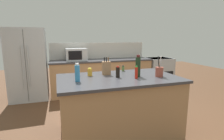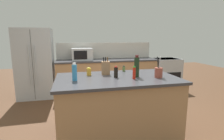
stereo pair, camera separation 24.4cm
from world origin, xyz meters
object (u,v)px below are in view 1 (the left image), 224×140
hot_sauce_bottle (136,73)px  dish_soap_bottle (77,73)px  honey_jar (90,72)px  spice_jar_oregano (123,69)px  utensil_crock (159,71)px  soy_sauce_bottle (118,72)px  knife_block (106,68)px  salt_shaker (137,69)px  microwave (76,55)px  range_oven (158,72)px  refrigerator (28,64)px  wine_bottle (138,66)px

hot_sauce_bottle → dish_soap_bottle: bearing=174.4°
honey_jar → spice_jar_oregano: (0.65, 0.20, -0.01)m
utensil_crock → honey_jar: size_ratio=2.51×
soy_sauce_bottle → spice_jar_oregano: (0.26, 0.44, -0.03)m
knife_block → salt_shaker: 0.59m
microwave → soy_sauce_bottle: size_ratio=3.11×
range_oven → spice_jar_oregano: size_ratio=8.68×
refrigerator → dish_soap_bottle: bearing=-67.9°
soy_sauce_bottle → dish_soap_bottle: bearing=-173.5°
range_oven → spice_jar_oregano: (-1.89, -1.77, 0.52)m
range_oven → spice_jar_oregano: bearing=-136.9°
hot_sauce_bottle → dish_soap_bottle: size_ratio=0.74×
range_oven → honey_jar: (-2.54, -1.97, 0.53)m
utensil_crock → hot_sauce_bottle: size_ratio=1.67×
dish_soap_bottle → hot_sauce_bottle: bearing=-5.6°
microwave → utensil_crock: (1.01, -2.36, -0.08)m
spice_jar_oregano → honey_jar: bearing=-162.7°
microwave → hot_sauce_bottle: (0.61, -2.36, -0.07)m
utensil_crock → hot_sauce_bottle: utensil_crock is taller
honey_jar → dish_soap_bottle: bearing=-126.9°
refrigerator → knife_block: bearing=-54.2°
range_oven → microwave: bearing=180.0°
salt_shaker → utensil_crock: bearing=-69.2°
knife_block → soy_sauce_bottle: size_ratio=1.65×
microwave → salt_shaker: 2.09m
range_oven → honey_jar: honey_jar is taller
salt_shaker → spice_jar_oregano: size_ratio=1.00×
range_oven → salt_shaker: size_ratio=8.69×
utensil_crock → spice_jar_oregano: size_ratio=3.02×
soy_sauce_bottle → wine_bottle: (0.32, -0.04, 0.08)m
refrigerator → microwave: refrigerator is taller
refrigerator → wine_bottle: 2.98m
honey_jar → salt_shaker: 0.86m
dish_soap_bottle → wine_bottle: wine_bottle is taller
salt_shaker → hot_sauce_bottle: 0.51m
utensil_crock → salt_shaker: bearing=110.8°
range_oven → microwave: (-2.53, 0.00, 0.63)m
microwave → wine_bottle: bearing=-72.7°
microwave → knife_block: microwave is taller
honey_jar → salt_shaker: (0.85, 0.06, -0.01)m
utensil_crock → soy_sauce_bottle: size_ratio=1.83×
range_oven → microwave: size_ratio=1.69×
salt_shaker → hot_sauce_bottle: bearing=-116.4°
knife_block → honey_jar: size_ratio=2.27×
salt_shaker → spice_jar_oregano: same height
honey_jar → hot_sauce_bottle: hot_sauce_bottle is taller
utensil_crock → soy_sauce_bottle: bearing=166.7°
dish_soap_bottle → spice_jar_oregano: bearing=30.1°
soy_sauce_bottle → refrigerator: bearing=124.8°
spice_jar_oregano → wine_bottle: size_ratio=0.31×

